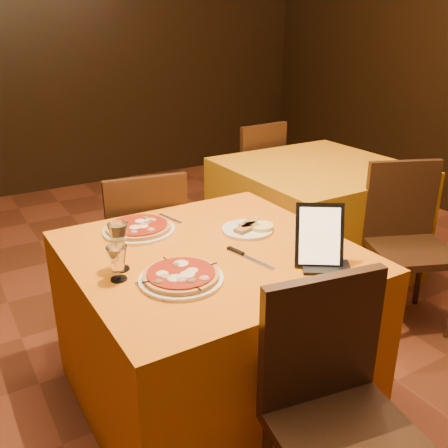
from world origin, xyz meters
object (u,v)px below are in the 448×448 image
chair_main_far (141,246)px  water_glass (118,264)px  chair_main_near (349,439)px  chair_side_near (412,250)px  tablet (319,235)px  chair_side_far (247,177)px  main_table (212,327)px  side_table (314,218)px  pizza_far (139,229)px  pizza_near (181,277)px  wine_glass (119,247)px

chair_main_far → water_glass: 1.00m
chair_main_near → chair_side_near: 1.49m
chair_main_near → chair_side_near: same height
chair_main_far → chair_main_near: bearing=98.7°
tablet → chair_main_far: bearing=138.8°
chair_main_far → chair_side_far: same height
main_table → chair_main_far: (0.00, 0.79, 0.08)m
chair_side_far → side_table: bearing=85.7°
chair_main_near → pizza_far: 1.21m
main_table → pizza_far: size_ratio=3.45×
water_glass → main_table: bearing=7.0°
chair_main_far → pizza_near: 1.04m
main_table → chair_side_near: chair_side_near is taller
chair_main_far → chair_side_far: 1.49m
wine_glass → tablet: tablet is taller
pizza_far → tablet: tablet is taller
wine_glass → pizza_far: bearing=57.5°
pizza_far → wine_glass: wine_glass is taller
chair_side_far → tablet: 2.19m
chair_side_near → pizza_near: 1.51m
chair_main_far → pizza_far: chair_main_far is taller
chair_side_near → pizza_far: chair_side_near is taller
pizza_far → wine_glass: bearing=-122.5°
chair_main_near → wine_glass: size_ratio=4.79×
main_table → pizza_far: pizza_far is taller
chair_main_far → wine_glass: size_ratio=4.79×
water_glass → tablet: tablet is taller
water_glass → tablet: size_ratio=0.53×
side_table → wine_glass: bearing=-155.1°
pizza_near → chair_side_near: bearing=5.8°
chair_main_far → chair_side_near: size_ratio=1.00×
wine_glass → main_table: bearing=-3.2°
side_table → chair_side_near: (0.00, -0.80, 0.08)m
chair_main_near → chair_side_near: (1.25, 0.80, 0.00)m
chair_side_far → pizza_near: bearing=46.0°
chair_main_near → wine_glass: wine_glass is taller
main_table → chair_main_near: (0.00, -0.83, 0.08)m
chair_main_far → chair_side_far: bearing=-138.3°
water_glass → tablet: 0.75m
chair_main_far → tablet: bearing=113.3°
chair_main_far → pizza_near: size_ratio=2.95×
side_table → tablet: 1.54m
chair_side_near → water_glass: (-1.66, -0.03, 0.36)m
pizza_far → water_glass: 0.45m
chair_main_far → chair_side_near: (1.25, -0.82, 0.00)m
chair_main_near → chair_side_far: size_ratio=1.00×
side_table → wine_glass: 1.86m
chair_side_near → chair_side_far: (0.00, 1.63, 0.00)m
chair_side_far → water_glass: 2.37m
side_table → chair_main_near: 2.04m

